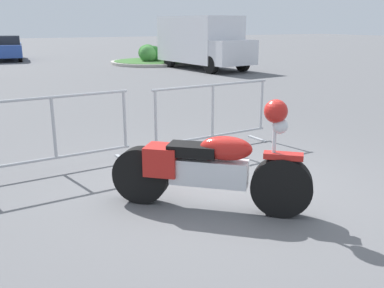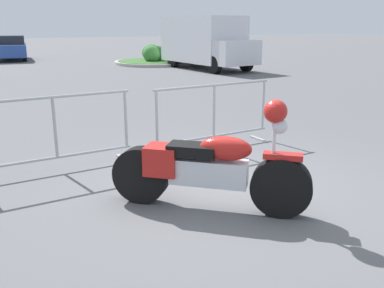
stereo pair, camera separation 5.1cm
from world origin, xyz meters
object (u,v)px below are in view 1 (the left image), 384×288
parked_car_blue (6,48)px  crowd_barrier_near (54,133)px  motorcycle (209,167)px  delivery_van (202,41)px  crowd_barrier_far (213,115)px

parked_car_blue → crowd_barrier_near: bearing=-177.1°
motorcycle → crowd_barrier_near: motorcycle is taller
delivery_van → crowd_barrier_far: bearing=-34.4°
crowd_barrier_near → delivery_van: 14.22m
motorcycle → crowd_barrier_near: size_ratio=0.82×
delivery_van → crowd_barrier_near: bearing=-43.5°
motorcycle → crowd_barrier_far: bearing=100.0°
delivery_van → parked_car_blue: (-7.39, 9.17, -0.56)m
crowd_barrier_near → crowd_barrier_far: bearing=0.0°
crowd_barrier_far → delivery_van: delivery_van is taller
crowd_barrier_far → delivery_van: size_ratio=0.42×
delivery_van → parked_car_blue: bearing=-147.3°
crowd_barrier_far → motorcycle: bearing=-121.4°
motorcycle → delivery_van: (7.35, 13.36, 0.76)m
delivery_van → parked_car_blue: delivery_van is taller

